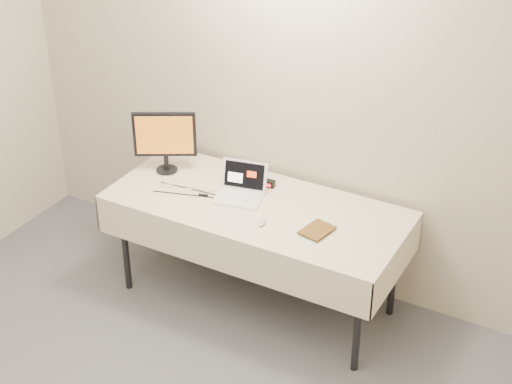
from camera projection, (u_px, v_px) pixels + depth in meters
The scene contains 9 objects.
back_wall at pixel (292, 86), 4.85m from camera, with size 4.00×0.10×2.70m, color #C2B49C.
table at pixel (256, 213), 4.84m from camera, with size 1.86×0.81×0.74m.
laptop at pixel (241, 189), 4.88m from camera, with size 0.34×0.31×0.20m.
monitor at pixel (165, 137), 5.06m from camera, with size 0.37×0.22×0.42m.
book at pixel (307, 213), 4.53m from camera, with size 0.15×0.02×0.20m, color #9B631C.
alarm_clock at pixel (267, 183), 4.99m from camera, with size 0.11×0.05×0.04m.
clicker at pixel (262, 222), 4.61m from camera, with size 0.04×0.09×0.02m, color #BCBCBF.
paper_form at pixel (314, 230), 4.55m from camera, with size 0.10×0.27×0.00m, color #B2DEB0.
usb_dongle at pixel (203, 195), 4.90m from camera, with size 0.06×0.02×0.01m, color black.
Camera 1 is at (1.99, -1.56, 3.22)m, focal length 55.00 mm.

